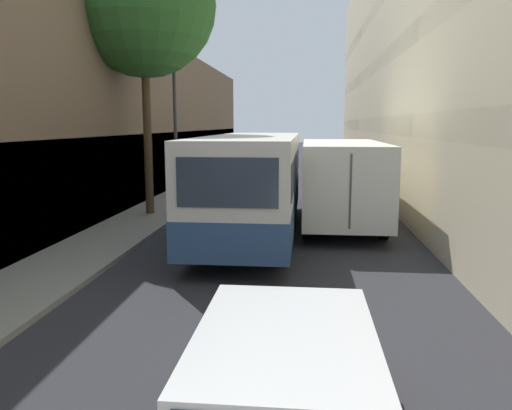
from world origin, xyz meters
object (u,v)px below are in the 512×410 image
Objects in this scene: street_lamp at (174,58)px; street_tree_left at (143,3)px; bus at (253,182)px; panel_van at (244,167)px; box_truck at (339,175)px.

street_tree_left reaches higher than street_lamp.
street_lamp reaches higher than bus.
panel_van is at bearing 77.09° from street_lamp.
panel_van is 0.60× the size of street_lamp.
box_truck is 0.95× the size of street_tree_left.
panel_van is (-4.17, 7.30, -0.38)m from box_truck.
street_lamp is (-1.58, -6.88, 4.35)m from panel_van.
street_tree_left is at bearing -142.32° from street_lamp.
street_lamp reaches higher than panel_van.
panel_van is at bearing 98.67° from bus.
street_lamp is (-5.74, 0.42, 3.97)m from box_truck.
box_truck is (2.64, 2.70, -0.04)m from bus.
street_tree_left is (-0.82, -0.63, 1.67)m from street_lamp.
panel_van is 0.50× the size of street_tree_left.
street_lamp is (-3.10, 3.12, 3.93)m from bus.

